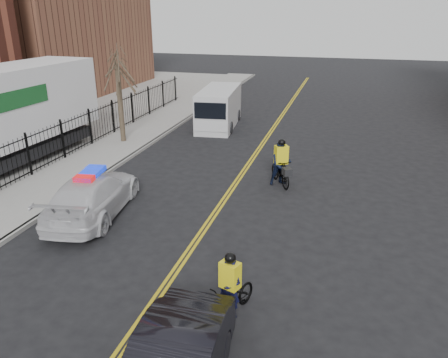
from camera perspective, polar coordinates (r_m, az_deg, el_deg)
name	(u,v)px	position (r m, az deg, el deg)	size (l,w,h in m)	color
ground	(190,250)	(14.04, -4.43, -9.17)	(120.00, 120.00, 0.00)	black
center_line_left	(245,167)	(21.04, 2.77, 1.61)	(0.10, 60.00, 0.01)	gold
center_line_right	(248,167)	(21.00, 3.20, 1.57)	(0.10, 60.00, 0.01)	gold
sidewalk	(107,153)	(23.69, -15.01, 3.36)	(3.00, 60.00, 0.15)	gray
curb	(133,155)	(22.98, -11.77, 3.09)	(0.20, 60.00, 0.15)	gray
iron_fence	(80,133)	(24.22, -18.30, 5.68)	(0.12, 28.00, 2.00)	black
warehouse_far	(35,10)	(44.62, -23.44, 19.64)	(14.00, 18.00, 14.00)	brown
street_tree	(118,80)	(24.66, -13.65, 12.46)	(3.20, 3.20, 4.80)	#352A1F
police_cruiser	(93,195)	(16.62, -16.76, -2.01)	(2.93, 5.56, 1.70)	silver
cargo_van	(219,109)	(28.12, -0.72, 9.18)	(2.63, 5.87, 2.38)	silver
cyclist_near	(230,295)	(11.00, 0.75, -14.86)	(1.22, 1.92, 1.78)	black
cyclist_far	(281,167)	(18.79, 7.41, 1.58)	(1.50, 2.04, 2.04)	black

